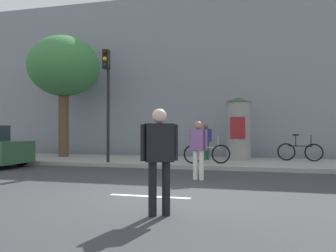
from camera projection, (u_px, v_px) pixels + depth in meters
ground_plane at (150, 196)px, 7.40m from camera, size 80.00×80.00×0.00m
sidewalk_curb at (201, 162)px, 14.18m from camera, size 36.00×4.00×0.15m
lane_markings at (150, 196)px, 7.40m from camera, size 25.80×0.16×0.01m
building_backdrop at (215, 82)px, 19.05m from camera, size 36.00×5.00×8.19m
traffic_light at (107, 87)px, 13.35m from camera, size 0.24×0.45×4.38m
poster_column at (238, 128)px, 14.62m from camera, size 1.13×1.13×2.65m
street_tree at (64, 67)px, 16.27m from camera, size 3.34×3.34×5.71m
pedestrian_tallest at (159, 152)px, 5.76m from camera, size 0.58×0.43×1.80m
pedestrian_in_red_top at (198, 146)px, 9.84m from camera, size 0.55×0.33×1.68m
pedestrian_in_dark_shirt at (205, 138)px, 14.58m from camera, size 0.52×0.60×1.52m
bicycle_leaning at (300, 151)px, 13.97m from camera, size 1.76×0.30×1.09m
bicycle_upright at (207, 153)px, 12.89m from camera, size 1.71×0.56×1.09m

